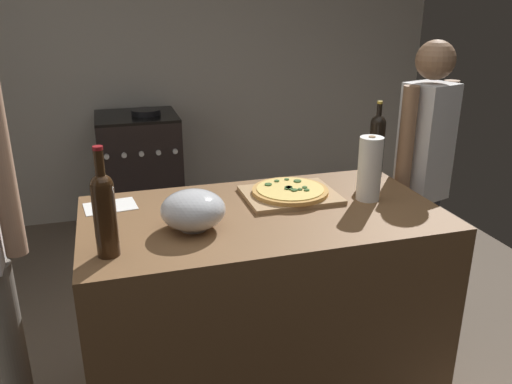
# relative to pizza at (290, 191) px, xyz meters

# --- Properties ---
(ground_plane) EXTENTS (4.41, 3.63, 0.02)m
(ground_plane) POSITION_rel_pizza_xyz_m (-0.13, 0.76, -0.97)
(ground_plane) COLOR #6B5B4C
(kitchen_wall_rear) EXTENTS (4.41, 0.10, 2.60)m
(kitchen_wall_rear) POSITION_rel_pizza_xyz_m (-0.13, 2.32, 0.34)
(kitchen_wall_rear) COLOR #BCB7AD
(kitchen_wall_rear) RESTS_ON ground_plane
(counter) EXTENTS (1.46, 0.79, 0.93)m
(counter) POSITION_rel_pizza_xyz_m (-0.16, -0.12, -0.50)
(counter) COLOR brown
(counter) RESTS_ON ground_plane
(cutting_board) EXTENTS (0.40, 0.32, 0.02)m
(cutting_board) POSITION_rel_pizza_xyz_m (-0.00, -0.00, -0.02)
(cutting_board) COLOR tan
(cutting_board) RESTS_ON counter
(pizza) EXTENTS (0.34, 0.34, 0.03)m
(pizza) POSITION_rel_pizza_xyz_m (0.00, 0.00, 0.00)
(pizza) COLOR tan
(pizza) RESTS_ON cutting_board
(mixing_bowl) EXTENTS (0.24, 0.24, 0.15)m
(mixing_bowl) POSITION_rel_pizza_xyz_m (-0.46, -0.21, 0.05)
(mixing_bowl) COLOR #B2B2B7
(mixing_bowl) RESTS_ON counter
(paper_towel_roll) EXTENTS (0.10, 0.10, 0.28)m
(paper_towel_roll) POSITION_rel_pizza_xyz_m (0.32, -0.12, 0.11)
(paper_towel_roll) COLOR white
(paper_towel_roll) RESTS_ON counter
(wine_bottle_clear) EXTENTS (0.08, 0.08, 0.38)m
(wine_bottle_clear) POSITION_rel_pizza_xyz_m (-0.78, -0.34, 0.13)
(wine_bottle_clear) COLOR #331E0F
(wine_bottle_clear) RESTS_ON counter
(wine_bottle_green) EXTENTS (0.07, 0.07, 0.37)m
(wine_bottle_green) POSITION_rel_pizza_xyz_m (0.50, 0.16, 0.14)
(wine_bottle_green) COLOR black
(wine_bottle_green) RESTS_ON counter
(recipe_sheet) EXTENTS (0.23, 0.17, 0.00)m
(recipe_sheet) POSITION_rel_pizza_xyz_m (-0.76, 0.11, -0.03)
(recipe_sheet) COLOR white
(recipe_sheet) RESTS_ON counter
(stove) EXTENTS (0.60, 0.59, 0.98)m
(stove) POSITION_rel_pizza_xyz_m (-0.52, 1.92, -0.49)
(stove) COLOR black
(stove) RESTS_ON ground_plane
(person_in_red) EXTENTS (0.36, 0.26, 1.57)m
(person_in_red) POSITION_rel_pizza_xyz_m (0.79, 0.18, -0.06)
(person_in_red) COLOR #383D4C
(person_in_red) RESTS_ON ground_plane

